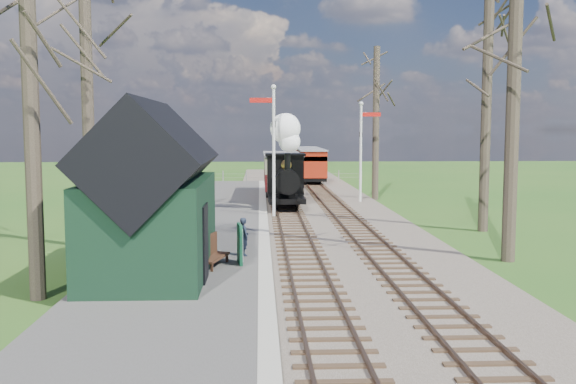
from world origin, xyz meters
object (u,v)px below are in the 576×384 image
Objects in this scene: coach at (282,172)px; locomotive at (286,168)px; semaphore_far at (362,144)px; station_shed at (153,198)px; person at (244,237)px; red_carriage_b at (306,161)px; bench at (210,252)px; sign_board at (240,244)px; semaphore_near at (272,141)px; red_carriage_a at (312,165)px.

locomotive is at bearing -90.11° from coach.
semaphore_far reaches higher than coach.
person is at bearing 43.14° from station_shed.
coach is 1.51× the size of red_carriage_b.
red_carriage_b reaches higher than bench.
coach is 20.22m from sign_board.
red_carriage_b is at bearing 95.46° from semaphore_far.
semaphore_near is at bearing -130.60° from semaphore_far.
station_shed is 3.66m from person.
sign_board is (-4.54, -29.97, -0.69)m from red_carriage_a.
red_carriage_b is (3.37, 24.54, -2.14)m from semaphore_near.
sign_board is (-1.17, -10.93, -2.83)m from semaphore_near.
red_carriage_b is 3.08× the size of bench.
bench is at bearing 26.11° from station_shed.
station_shed is 5.23× the size of person.
semaphore_near is 5.26× the size of sign_board.
semaphore_far is at bearing -40.33° from person.
person is (-4.45, -34.26, -0.68)m from red_carriage_b.
person is (-1.85, -18.89, -0.79)m from coach.
semaphore_far reaches higher than sign_board.
coach reaches higher than sign_board.
station_shed is 2.98m from sign_board.
person is at bearing -98.16° from locomotive.
sign_board is at bearing -97.29° from red_carriage_b.
sign_board is 0.98× the size of person.
coach is at bearing 143.95° from semaphore_far.
red_carriage_b is at bearing 82.18° from semaphore_near.
bench is at bearing -100.16° from semaphore_near.
locomotive is 2.90× the size of bench.
locomotive reaches higher than sign_board.
sign_board is (2.36, 1.07, -1.48)m from station_shed.
semaphore_near is 7.91m from semaphore_far.
red_carriage_a and red_carriage_b have the same top height.
semaphore_far reaches higher than locomotive.
semaphore_near is at bearing 83.89° from sign_board.
coach is at bearing 82.24° from bench.
bench is (-2.79, -20.45, -0.97)m from coach.
locomotive reaches higher than person.
red_carriage_b is 35.77m from sign_board.
station_shed is 3.85× the size of bench.
locomotive is 0.94× the size of red_carriage_a.
red_carriage_a is at bearing 79.92° from bench.
station_shed reaches higher than locomotive.
station_shed is 31.81m from red_carriage_a.
semaphore_near is 1.09× the size of semaphore_far.
locomotive is 21.60m from red_carriage_b.
person is at bearing 85.88° from sign_board.
red_carriage_b is (2.61, 21.43, -0.70)m from locomotive.
red_carriage_a is at bearing 81.39° from sign_board.
station_shed is 37.20m from red_carriage_b.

